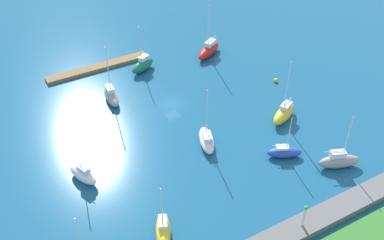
{
  "coord_description": "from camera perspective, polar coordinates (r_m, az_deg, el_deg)",
  "views": [
    {
      "loc": [
        29.79,
        60.86,
        49.82
      ],
      "look_at": [
        0.0,
        7.47,
        1.5
      ],
      "focal_mm": 42.73,
      "sensor_mm": 36.0,
      "label": 1
    }
  ],
  "objects": [
    {
      "name": "sailboat_green_near_pier",
      "position": [
        93.51,
        -6.18,
        6.83
      ],
      "size": [
        6.22,
        4.22,
        9.99
      ],
      "rotation": [
        0.0,
        0.0,
        0.42
      ],
      "color": "#19724C",
      "rests_on": "water"
    },
    {
      "name": "mooring_buoy_yellow",
      "position": [
        91.45,
        10.42,
        4.91
      ],
      "size": [
        0.79,
        0.79,
        0.79
      ],
      "primitive_type": "sphere",
      "color": "yellow",
      "rests_on": "water"
    },
    {
      "name": "sailboat_yellow_off_beacon",
      "position": [
        62.1,
        -3.62,
        -13.55
      ],
      "size": [
        4.2,
        6.11,
        9.37
      ],
      "rotation": [
        0.0,
        0.0,
        1.14
      ],
      "color": "yellow",
      "rests_on": "water"
    },
    {
      "name": "sailboat_red_west_end",
      "position": [
        98.42,
        2.1,
        8.75
      ],
      "size": [
        7.82,
        5.82,
        12.64
      ],
      "rotation": [
        0.0,
        0.0,
        0.52
      ],
      "color": "red",
      "rests_on": "water"
    },
    {
      "name": "water",
      "position": [
        84.11,
        -2.48,
        1.95
      ],
      "size": [
        160.0,
        160.0,
        0.0
      ],
      "primitive_type": "plane",
      "color": "#19567F",
      "rests_on": "ground"
    },
    {
      "name": "harbor_beacon",
      "position": [
        62.56,
        13.85,
        -11.37
      ],
      "size": [
        0.56,
        0.56,
        3.73
      ],
      "color": "silver",
      "rests_on": "breakwater"
    },
    {
      "name": "sailboat_yellow_by_breakwater",
      "position": [
        81.35,
        11.41,
        0.84
      ],
      "size": [
        6.95,
        5.0,
        11.93
      ],
      "rotation": [
        0.0,
        0.0,
        0.46
      ],
      "color": "yellow",
      "rests_on": "water"
    },
    {
      "name": "pier_dock",
      "position": [
        96.03,
        -11.67,
        6.45
      ],
      "size": [
        21.27,
        2.36,
        0.68
      ],
      "primitive_type": "cube",
      "color": "olive",
      "rests_on": "ground"
    },
    {
      "name": "sailboat_gray_east_end",
      "position": [
        74.19,
        17.88,
        -4.85
      ],
      "size": [
        6.83,
        4.26,
        9.75
      ],
      "rotation": [
        0.0,
        0.0,
        2.76
      ],
      "color": "gray",
      "rests_on": "water"
    },
    {
      "name": "sailboat_blue_far_north",
      "position": [
        74.06,
        11.44,
        -3.94
      ],
      "size": [
        5.81,
        4.24,
        7.79
      ],
      "rotation": [
        0.0,
        0.0,
        2.67
      ],
      "color": "#2347B2",
      "rests_on": "water"
    },
    {
      "name": "sailboat_white_along_channel",
      "position": [
        70.53,
        -13.45,
        -6.59
      ],
      "size": [
        3.82,
        5.81,
        8.47
      ],
      "rotation": [
        0.0,
        0.0,
        5.1
      ],
      "color": "white",
      "rests_on": "water"
    },
    {
      "name": "sailboat_white_lone_south",
      "position": [
        74.66,
        1.84,
        -2.48
      ],
      "size": [
        4.41,
        6.92,
        10.71
      ],
      "rotation": [
        0.0,
        0.0,
        4.35
      ],
      "color": "white",
      "rests_on": "water"
    },
    {
      "name": "breakwater",
      "position": [
        63.6,
        12.03,
        -13.7
      ],
      "size": [
        60.69,
        3.46,
        1.07
      ],
      "primitive_type": "cube",
      "color": "slate",
      "rests_on": "ground"
    },
    {
      "name": "sailboat_gray_inner_mooring",
      "position": [
        85.5,
        -10.05,
        2.97
      ],
      "size": [
        2.54,
        6.34,
        11.59
      ],
      "rotation": [
        0.0,
        0.0,
        1.49
      ],
      "color": "gray",
      "rests_on": "water"
    }
  ]
}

